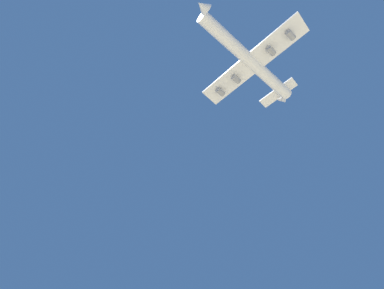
% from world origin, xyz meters
% --- Properties ---
extents(carrier_jet, '(78.25, 60.60, 20.12)m').
position_xyz_m(carrier_jet, '(-51.59, 40.19, 128.17)').
color(carrier_jet, white).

